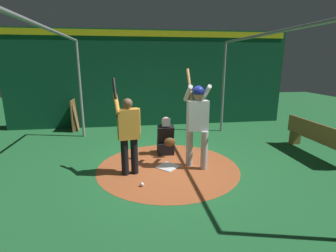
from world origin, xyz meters
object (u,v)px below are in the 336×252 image
object	(u,v)px
home_plate	(168,167)
baseball_0	(142,184)
batter	(197,119)
visitor	(128,131)
bench	(316,138)
bat_rack	(75,115)
catcher	(166,140)

from	to	relation	value
home_plate	baseball_0	bearing A→B (deg)	-37.14
batter	visitor	world-z (taller)	batter
visitor	bench	world-z (taller)	visitor
home_plate	bat_rack	size ratio (longest dim) A/B	0.40
home_plate	visitor	bearing A→B (deg)	-75.52
home_plate	visitor	world-z (taller)	visitor
home_plate	batter	distance (m)	1.26
home_plate	catcher	xyz separation A→B (m)	(-0.85, 0.07, 0.37)
batter	bench	world-z (taller)	batter
batter	bat_rack	xyz separation A→B (m)	(-3.85, -3.30, -0.61)
home_plate	visitor	size ratio (longest dim) A/B	0.21
home_plate	catcher	bearing A→B (deg)	175.04
batter	visitor	bearing A→B (deg)	-84.53
batter	baseball_0	distance (m)	1.80
bat_rack	baseball_0	world-z (taller)	bat_rack
catcher	visitor	bearing A→B (deg)	-40.65
catcher	baseball_0	size ratio (longest dim) A/B	13.07
bat_rack	baseball_0	size ratio (longest dim) A/B	14.20
bat_rack	catcher	bearing A→B (deg)	43.38
catcher	bat_rack	xyz separation A→B (m)	(-2.92, -2.76, 0.11)
visitor	bat_rack	size ratio (longest dim) A/B	1.88
visitor	bench	bearing A→B (deg)	85.14
bat_rack	bench	distance (m)	7.37
home_plate	batter	size ratio (longest dim) A/B	0.20
catcher	bench	bearing A→B (deg)	80.14
home_plate	baseball_0	size ratio (longest dim) A/B	5.68
catcher	bench	distance (m)	3.75
bat_rack	home_plate	bearing A→B (deg)	35.45
bat_rack	bench	world-z (taller)	bat_rack
batter	bench	size ratio (longest dim) A/B	1.08
batter	baseball_0	world-z (taller)	batter
catcher	home_plate	bearing A→B (deg)	-4.96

